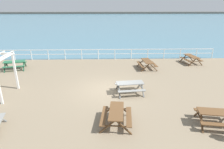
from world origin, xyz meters
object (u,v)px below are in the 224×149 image
at_px(picnic_table_near_left, 191,58).
at_px(picnic_table_far_left, 116,114).
at_px(picnic_table_far_right, 130,85).
at_px(picnic_table_corner, 15,63).
at_px(picnic_table_near_right, 147,63).
at_px(picnic_table_mid_centre, 217,115).

relative_size(picnic_table_near_left, picnic_table_far_left, 1.05).
height_order(picnic_table_far_right, picnic_table_corner, same).
bearing_deg(picnic_table_far_right, picnic_table_near_right, 60.42).
height_order(picnic_table_far_left, picnic_table_corner, same).
distance_m(picnic_table_near_left, picnic_table_far_right, 9.46).
distance_m(picnic_table_far_left, picnic_table_far_right, 3.62).
bearing_deg(picnic_table_near_left, picnic_table_far_left, 131.52).
xyz_separation_m(picnic_table_mid_centre, picnic_table_far_left, (-4.91, 0.26, 0.00)).
relative_size(picnic_table_near_left, picnic_table_corner, 0.97).
bearing_deg(picnic_table_corner, picnic_table_near_right, -13.93).
distance_m(picnic_table_near_right, picnic_table_mid_centre, 8.86).
bearing_deg(picnic_table_near_right, picnic_table_far_left, 154.27).
xyz_separation_m(picnic_table_far_left, picnic_table_corner, (-8.77, 8.63, 0.00)).
height_order(picnic_table_near_right, picnic_table_corner, same).
relative_size(picnic_table_near_right, picnic_table_corner, 0.92).
height_order(picnic_table_far_left, picnic_table_far_right, same).
xyz_separation_m(picnic_table_mid_centre, picnic_table_far_right, (-3.84, 3.72, 0.00)).
bearing_deg(picnic_table_corner, picnic_table_far_right, -40.76).
height_order(picnic_table_near_left, picnic_table_corner, same).
height_order(picnic_table_mid_centre, picnic_table_far_left, same).
bearing_deg(picnic_table_far_left, picnic_table_far_right, -11.69).
height_order(picnic_table_near_right, picnic_table_far_right, same).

